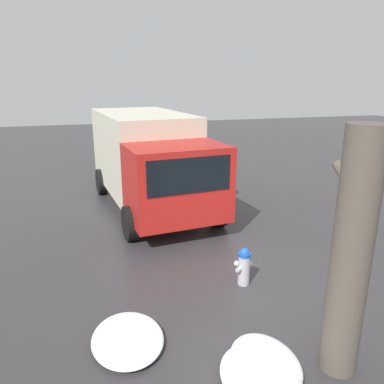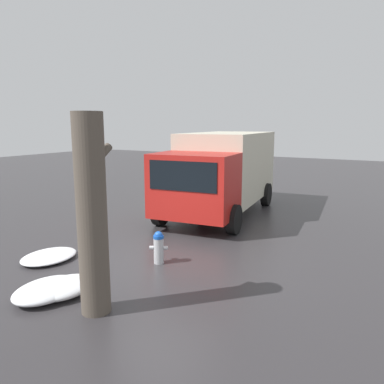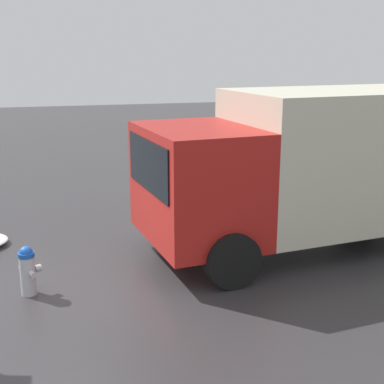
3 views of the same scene
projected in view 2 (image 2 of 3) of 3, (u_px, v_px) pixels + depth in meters
ground_plane at (159, 263)px, 8.89m from camera, size 60.00×60.00×0.00m
fire_hydrant at (159, 247)px, 8.82m from camera, size 0.36×0.43×0.78m
tree_trunk at (92, 215)px, 6.30m from camera, size 0.78×0.51×3.46m
delivery_truck at (222, 170)px, 13.66m from camera, size 6.78×3.30×2.93m
pedestrian at (202, 194)px, 12.27m from camera, size 0.39×0.39×1.80m
snow_pile_by_hydrant at (65, 287)px, 7.27m from camera, size 1.24×0.94×0.26m
snow_pile_curbside at (47, 290)px, 7.15m from camera, size 1.36×1.04×0.27m
snow_pile_by_tree at (49, 256)px, 9.10m from camera, size 1.41×1.11×0.17m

